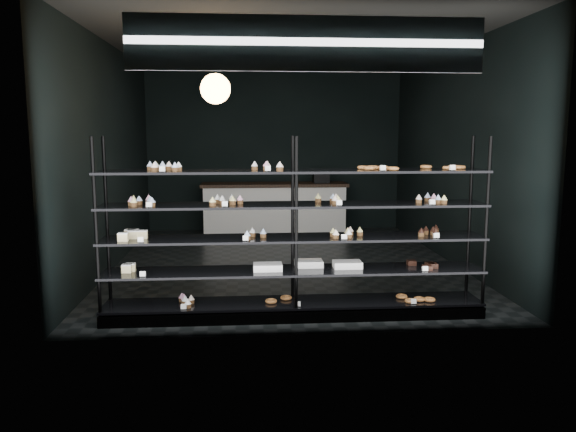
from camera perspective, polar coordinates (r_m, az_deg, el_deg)
The scene contains 5 objects.
room at distance 8.23m, azimuth -0.30°, elevation 6.09°, with size 5.01×6.01×3.20m.
display_shelf at distance 5.92m, azimuth 0.33°, elevation -4.36°, with size 4.00×0.50×1.91m.
signage at distance 5.37m, azimuth 1.98°, elevation 17.09°, with size 3.30×0.05×0.50m.
pendant_lamp at distance 6.76m, azimuth -7.38°, elevation 12.71°, with size 0.35×0.35×0.91m.
service_counter at distance 10.82m, azimuth -1.32°, elevation 0.84°, with size 2.79×0.65×1.23m.
Camera 1 is at (-0.58, -8.20, 1.95)m, focal length 35.00 mm.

